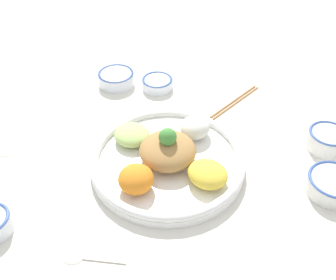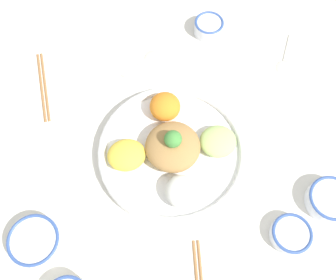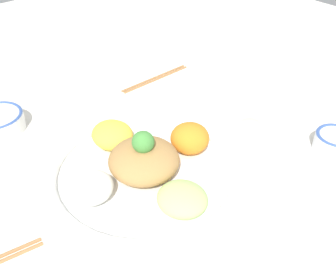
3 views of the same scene
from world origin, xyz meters
The scene contains 8 objects.
ground_plane centered at (0.00, 0.00, 0.00)m, with size 2.40×2.40×0.00m, color silver.
salad_platter centered at (0.03, 0.04, 0.03)m, with size 0.36×0.36×0.11m.
sauce_bowl_red centered at (-0.11, 0.38, 0.02)m, with size 0.11×0.11×0.04m.
rice_bowl_blue centered at (-0.24, 0.32, 0.03)m, with size 0.10×0.10×0.05m.
sauce_bowl_dark centered at (-0.22, -0.17, 0.02)m, with size 0.09×0.09×0.03m.
rice_bowl_plain centered at (-0.16, -0.29, 0.02)m, with size 0.11×0.11×0.04m.
chopsticks_pair_near centered at (-0.28, 0.05, 0.00)m, with size 0.21×0.05×0.01m.
serving_spoon_extra centered at (0.32, 0.04, 0.00)m, with size 0.08×0.12×0.01m.
Camera 1 is at (0.57, 0.40, 0.67)m, focal length 42.00 mm.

